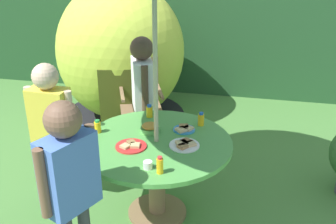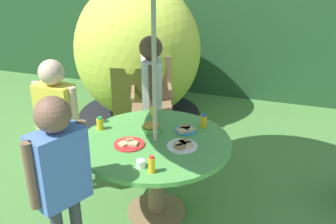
# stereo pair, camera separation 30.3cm
# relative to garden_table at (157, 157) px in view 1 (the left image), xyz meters

# --- Properties ---
(ground_plane) EXTENTS (10.00, 10.00, 0.02)m
(ground_plane) POSITION_rel_garden_table_xyz_m (0.00, 0.00, -0.58)
(ground_plane) COLOR #477A38
(hedge_backdrop) EXTENTS (9.00, 0.70, 1.81)m
(hedge_backdrop) POSITION_rel_garden_table_xyz_m (0.00, 3.27, 0.34)
(hedge_backdrop) COLOR #234C28
(hedge_backdrop) RESTS_ON ground_plane
(garden_table) EXTENTS (1.23, 1.23, 0.72)m
(garden_table) POSITION_rel_garden_table_xyz_m (0.00, 0.00, 0.00)
(garden_table) COLOR brown
(garden_table) RESTS_ON ground_plane
(wooden_chair) EXTENTS (0.60, 0.62, 1.00)m
(wooden_chair) POSITION_rel_garden_table_xyz_m (-0.49, 1.24, -0.01)
(wooden_chair) COLOR brown
(wooden_chair) RESTS_ON ground_plane
(dome_tent) EXTENTS (2.03, 2.03, 1.77)m
(dome_tent) POSITION_rel_garden_table_xyz_m (-0.93, 1.94, 0.31)
(dome_tent) COLOR #B2C63F
(dome_tent) RESTS_ON ground_plane
(child_in_white_shirt) EXTENTS (0.31, 0.43, 1.36)m
(child_in_white_shirt) POSITION_rel_garden_table_xyz_m (-0.34, 0.86, 0.30)
(child_in_white_shirt) COLOR brown
(child_in_white_shirt) RESTS_ON ground_plane
(child_in_yellow_shirt) EXTENTS (0.44, 0.22, 1.30)m
(child_in_yellow_shirt) POSITION_rel_garden_table_xyz_m (-0.94, 0.05, 0.26)
(child_in_yellow_shirt) COLOR navy
(child_in_yellow_shirt) RESTS_ON ground_plane
(child_in_blue_shirt) EXTENTS (0.33, 0.42, 1.36)m
(child_in_blue_shirt) POSITION_rel_garden_table_xyz_m (-0.37, -0.80, 0.30)
(child_in_blue_shirt) COLOR #3F3F47
(child_in_blue_shirt) RESTS_ON ground_plane
(snack_bowl) EXTENTS (0.17, 0.17, 0.08)m
(snack_bowl) POSITION_rel_garden_table_xyz_m (-0.09, 0.15, 0.19)
(snack_bowl) COLOR #66B259
(snack_bowl) RESTS_ON garden_table
(plate_center_back) EXTENTS (0.25, 0.25, 0.03)m
(plate_center_back) POSITION_rel_garden_table_xyz_m (-0.17, -0.14, 0.16)
(plate_center_back) COLOR red
(plate_center_back) RESTS_ON garden_table
(plate_mid_left) EXTENTS (0.24, 0.24, 0.03)m
(plate_mid_left) POSITION_rel_garden_table_xyz_m (0.24, -0.03, 0.17)
(plate_mid_left) COLOR white
(plate_mid_left) RESTS_ON garden_table
(plate_far_left) EXTENTS (0.19, 0.19, 0.03)m
(plate_far_left) POSITION_rel_garden_table_xyz_m (0.19, 0.24, 0.17)
(plate_far_left) COLOR #338CD8
(plate_far_left) RESTS_ON garden_table
(juice_bottle_near_left) EXTENTS (0.06, 0.06, 0.12)m
(juice_bottle_near_left) POSITION_rel_garden_table_xyz_m (-0.17, 0.44, 0.21)
(juice_bottle_near_left) COLOR yellow
(juice_bottle_near_left) RESTS_ON garden_table
(juice_bottle_near_right) EXTENTS (0.05, 0.05, 0.12)m
(juice_bottle_near_right) POSITION_rel_garden_table_xyz_m (0.31, 0.37, 0.21)
(juice_bottle_near_right) COLOR yellow
(juice_bottle_near_right) RESTS_ON garden_table
(juice_bottle_far_right) EXTENTS (0.05, 0.05, 0.13)m
(juice_bottle_far_right) POSITION_rel_garden_table_xyz_m (0.13, -0.45, 0.21)
(juice_bottle_far_right) COLOR yellow
(juice_bottle_far_right) RESTS_ON garden_table
(juice_bottle_center_front) EXTENTS (0.06, 0.06, 0.11)m
(juice_bottle_center_front) POSITION_rel_garden_table_xyz_m (-0.52, 0.05, 0.21)
(juice_bottle_center_front) COLOR yellow
(juice_bottle_center_front) RESTS_ON garden_table
(cup_near) EXTENTS (0.07, 0.07, 0.06)m
(cup_near) POSITION_rel_garden_table_xyz_m (0.04, -0.41, 0.18)
(cup_near) COLOR white
(cup_near) RESTS_ON garden_table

